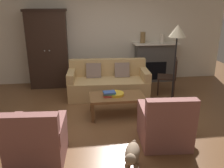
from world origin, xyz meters
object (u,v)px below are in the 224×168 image
(book_stack, at_px, (109,94))
(dog, at_px, (132,154))
(armchair_near_left, at_px, (37,142))
(mantel_vase_bronze, at_px, (143,38))
(coffee_table, at_px, (117,98))
(mantel_vase_cream, at_px, (162,38))
(armchair_near_right, at_px, (165,126))
(couch, at_px, (108,83))
(fruit_bowl, at_px, (116,94))
(armoire, at_px, (48,49))
(side_chair_wooden, at_px, (170,74))
(floor_lamp, at_px, (177,36))
(fireplace, at_px, (154,62))

(book_stack, distance_m, dog, 1.71)
(armchair_near_left, bearing_deg, mantel_vase_bronze, 55.21)
(coffee_table, xyz_separation_m, mantel_vase_cream, (1.59, 2.09, 0.87))
(armchair_near_right, bearing_deg, book_stack, 124.26)
(mantel_vase_bronze, bearing_deg, book_stack, -119.54)
(book_stack, bearing_deg, couch, 84.57)
(couch, distance_m, mantel_vase_cream, 2.13)
(fruit_bowl, relative_size, dog, 0.60)
(couch, relative_size, coffee_table, 1.78)
(armchair_near_right, bearing_deg, dog, -139.17)
(fruit_bowl, xyz_separation_m, armchair_near_right, (0.63, -1.17, -0.13))
(armoire, distance_m, side_chair_wooden, 3.23)
(mantel_vase_bronze, bearing_deg, floor_lamp, -79.76)
(fireplace, xyz_separation_m, side_chair_wooden, (0.08, -1.09, -0.06))
(mantel_vase_bronze, distance_m, armchair_near_right, 3.39)
(floor_lamp, bearing_deg, couch, 154.67)
(armoire, relative_size, book_stack, 7.89)
(fireplace, relative_size, couch, 0.64)
(mantel_vase_bronze, height_order, mantel_vase_cream, mantel_vase_bronze)
(dog, bearing_deg, fruit_bowl, 89.08)
(fireplace, height_order, side_chair_wooden, fireplace)
(couch, relative_size, mantel_vase_cream, 8.45)
(mantel_vase_bronze, relative_size, armchair_near_left, 0.34)
(armchair_near_left, bearing_deg, fireplace, 51.31)
(armoire, bearing_deg, mantel_vase_bronze, 1.34)
(floor_lamp, bearing_deg, book_stack, -163.46)
(coffee_table, xyz_separation_m, mantel_vase_bronze, (1.03, 2.09, 0.90))
(coffee_table, height_order, armchair_near_left, armchair_near_left)
(fireplace, height_order, floor_lamp, floor_lamp)
(fruit_bowl, bearing_deg, mantel_vase_cream, 51.73)
(side_chair_wooden, bearing_deg, couch, 177.32)
(mantel_vase_cream, height_order, side_chair_wooden, mantel_vase_cream)
(coffee_table, distance_m, fruit_bowl, 0.09)
(mantel_vase_cream, distance_m, armchair_near_right, 3.49)
(mantel_vase_bronze, xyz_separation_m, mantel_vase_cream, (0.56, 0.00, -0.03))
(book_stack, xyz_separation_m, mantel_vase_bronze, (1.19, 2.10, 0.80))
(fruit_bowl, xyz_separation_m, mantel_vase_bronze, (1.06, 2.05, 0.82))
(fruit_bowl, xyz_separation_m, side_chair_wooden, (1.51, 0.98, 0.07))
(fireplace, xyz_separation_m, book_stack, (-1.57, -2.12, -0.10))
(armchair_near_right, bearing_deg, armoire, 124.14)
(dog, bearing_deg, mantel_vase_bronze, 74.03)
(fruit_bowl, relative_size, mantel_vase_bronze, 1.11)
(mantel_vase_cream, relative_size, dog, 0.42)
(armchair_near_right, relative_size, dog, 1.60)
(armoire, xyz_separation_m, dog, (1.48, -3.73, -0.78))
(armchair_near_left, distance_m, dog, 1.36)
(couch, bearing_deg, coffee_table, -87.11)
(armchair_near_left, bearing_deg, book_stack, 48.19)
(couch, distance_m, book_stack, 1.11)
(couch, distance_m, armchair_near_right, 2.32)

